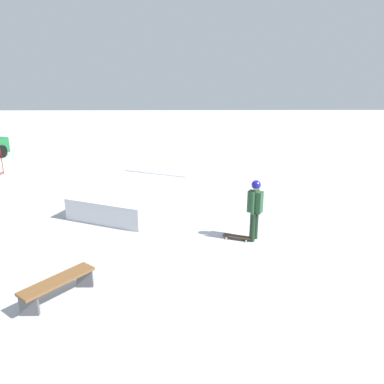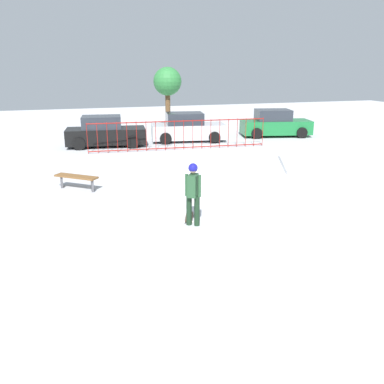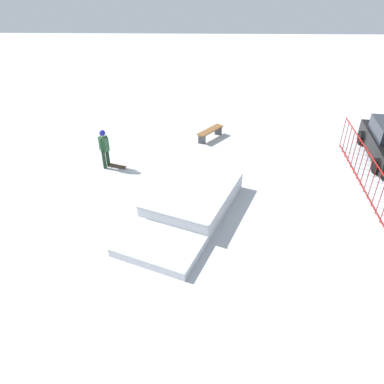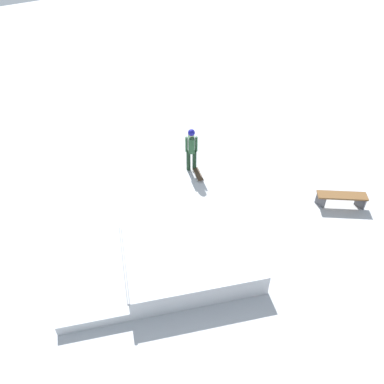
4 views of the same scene
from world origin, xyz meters
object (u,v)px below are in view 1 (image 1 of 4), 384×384
(skate_ramp, at_px, (138,194))
(park_bench, at_px, (58,285))
(skateboard, at_px, (237,237))
(skater, at_px, (255,206))

(skate_ramp, relative_size, park_bench, 4.01)
(skate_ramp, height_order, park_bench, skate_ramp)
(skate_ramp, relative_size, skateboard, 7.30)
(skate_ramp, distance_m, skater, 4.80)
(skate_ramp, xyz_separation_m, skateboard, (-3.10, -3.13, -0.24))
(skate_ramp, xyz_separation_m, park_bench, (-6.00, 0.92, 0.04))
(skater, relative_size, skateboard, 2.10)
(skate_ramp, bearing_deg, skater, -108.46)
(park_bench, bearing_deg, skateboard, -54.33)
(skate_ramp, height_order, skateboard, skate_ramp)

